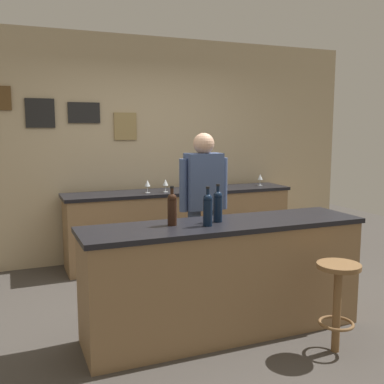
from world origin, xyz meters
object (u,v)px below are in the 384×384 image
object	(u,v)px
bartender	(204,202)
wine_bottle_b	(208,208)
wine_glass_a	(147,184)
wine_bottle_a	(172,208)
wine_bottle_c	(218,205)
bar_stool	(338,292)
wine_glass_b	(165,183)
wine_glass_c	(260,177)

from	to	relation	value
bartender	wine_bottle_b	world-z (taller)	bartender
bartender	wine_bottle_b	bearing A→B (deg)	-112.04
wine_bottle_b	wine_glass_a	distance (m)	2.04
wine_glass_a	wine_bottle_a	bearing A→B (deg)	-101.13
wine_bottle_b	wine_bottle_c	size ratio (longest dim) A/B	1.00
wine_glass_a	bar_stool	bearing A→B (deg)	-75.24
wine_glass_a	wine_glass_b	size ratio (longest dim) A/B	1.00
bar_stool	wine_bottle_c	bearing A→B (deg)	135.82
wine_bottle_b	wine_glass_b	distance (m)	2.05
bar_stool	wine_glass_b	xyz separation A→B (m)	(-0.46, 2.57, 0.55)
bartender	wine_bottle_a	distance (m)	1.08
bartender	bar_stool	distance (m)	1.66
wine_bottle_a	wine_glass_c	xyz separation A→B (m)	(1.98, 2.00, -0.05)
bar_stool	wine_glass_c	bearing A→B (deg)	71.01
wine_glass_b	bar_stool	bearing A→B (deg)	-79.87
wine_bottle_c	wine_glass_a	distance (m)	1.93
bar_stool	wine_bottle_c	distance (m)	1.11
bartender	wine_glass_c	distance (m)	1.76
wine_glass_a	wine_glass_c	size ratio (longest dim) A/B	1.00
wine_glass_a	wine_glass_c	distance (m)	1.60
bar_stool	wine_bottle_b	world-z (taller)	wine_bottle_b
wine_glass_c	wine_bottle_a	bearing A→B (deg)	-134.61
bartender	bar_stool	size ratio (longest dim) A/B	2.38
bar_stool	wine_bottle_c	world-z (taller)	wine_bottle_c
bar_stool	wine_glass_b	world-z (taller)	wine_glass_b
wine_bottle_c	wine_glass_c	distance (m)	2.58
bartender	wine_glass_b	distance (m)	1.04
bartender	wine_glass_b	bearing A→B (deg)	92.56
bar_stool	wine_bottle_c	xyz separation A→B (m)	(-0.67, 0.66, 0.60)
wine_glass_a	wine_bottle_c	bearing A→B (deg)	-89.82
wine_glass_a	wine_glass_c	world-z (taller)	same
bar_stool	wine_bottle_b	xyz separation A→B (m)	(-0.81, 0.55, 0.60)
bartender	wine_glass_c	size ratio (longest dim) A/B	10.45
wine_bottle_b	wine_glass_a	bearing A→B (deg)	86.34
wine_glass_b	wine_glass_a	bearing A→B (deg)	176.24
wine_bottle_a	wine_glass_b	size ratio (longest dim) A/B	1.97
wine_bottle_a	wine_bottle_c	xyz separation A→B (m)	(0.38, -0.02, 0.00)
wine_glass_b	wine_bottle_b	bearing A→B (deg)	-99.88
bar_stool	wine_glass_b	size ratio (longest dim) A/B	4.39
wine_glass_b	wine_glass_c	bearing A→B (deg)	4.58
wine_glass_b	wine_bottle_a	bearing A→B (deg)	-107.49
wine_bottle_a	wine_glass_c	size ratio (longest dim) A/B	1.97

